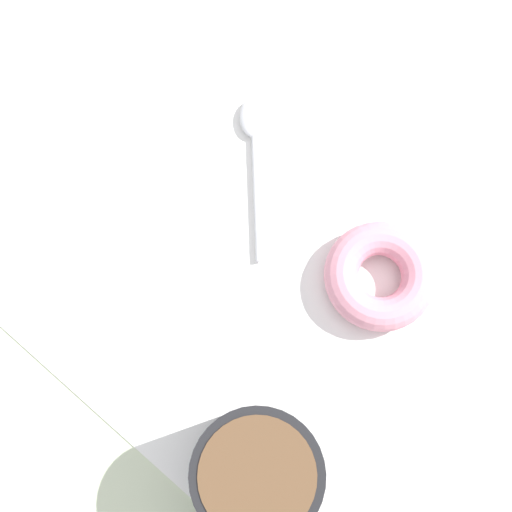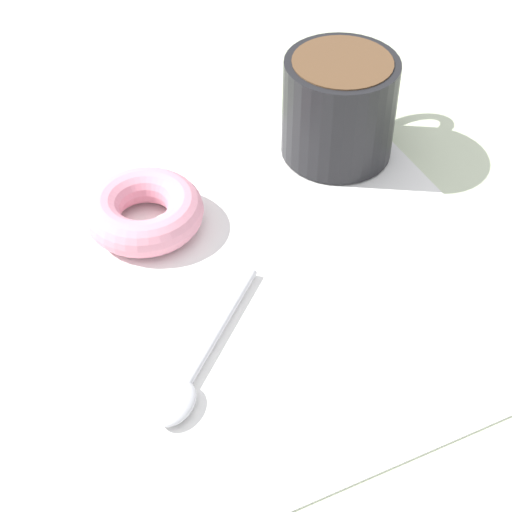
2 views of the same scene
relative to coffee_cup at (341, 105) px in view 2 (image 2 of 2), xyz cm
name	(u,v)px [view 2 (image 2 of 2)]	position (x,y,z in cm)	size (l,w,h in cm)	color
ground_plane	(237,310)	(12.74, -13.85, -5.69)	(120.00, 120.00, 2.00)	beige
napkin	(256,278)	(11.29, -11.82, -4.54)	(34.70, 34.70, 0.30)	white
coffee_cup	(341,105)	(0.00, 0.00, 0.00)	(9.07, 11.56, 8.49)	black
donut	(144,211)	(3.13, -17.52, -3.02)	(8.92, 8.92, 2.74)	pink
spoon	(190,378)	(18.45, -19.16, -3.99)	(11.21, 11.03, 0.90)	silver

